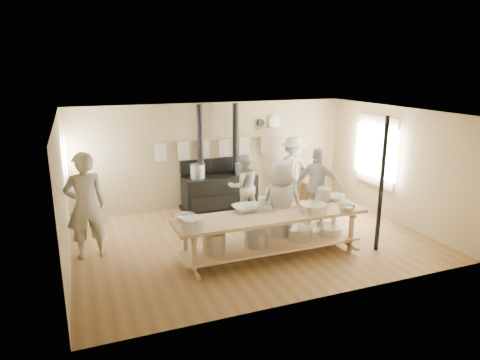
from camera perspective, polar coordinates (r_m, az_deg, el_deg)
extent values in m
plane|color=brown|center=(8.91, 1.61, -7.89)|extent=(7.00, 7.00, 0.00)
plane|color=tan|center=(10.78, -3.48, 3.37)|extent=(7.00, 0.00, 7.00)
plane|color=tan|center=(6.36, 10.44, -5.14)|extent=(7.00, 0.00, 7.00)
plane|color=tan|center=(7.87, -22.54, -2.13)|extent=(0.00, 5.00, 5.00)
plane|color=tan|center=(10.33, 19.90, 1.99)|extent=(0.00, 5.00, 5.00)
plane|color=tan|center=(8.25, 1.74, 8.98)|extent=(7.00, 7.00, 0.00)
cube|color=beige|center=(10.72, 17.80, 3.71)|extent=(0.06, 1.35, 1.65)
plane|color=white|center=(10.69, 17.63, 3.69)|extent=(0.00, 1.50, 1.50)
cube|color=beige|center=(10.69, 17.59, 3.69)|extent=(0.02, 0.03, 1.50)
plane|color=white|center=(9.75, -22.27, 2.84)|extent=(0.00, 0.90, 0.90)
cube|color=black|center=(10.62, -2.74, -1.66)|extent=(1.80, 0.70, 0.85)
cube|color=black|center=(10.73, -2.72, -3.58)|extent=(1.90, 0.75, 0.10)
cube|color=black|center=(10.74, -3.29, 1.97)|extent=(1.80, 0.12, 0.35)
cylinder|color=black|center=(10.24, -5.32, 5.15)|extent=(0.15, 0.15, 1.75)
cylinder|color=black|center=(10.52, -0.58, 5.47)|extent=(0.15, 0.15, 1.75)
cylinder|color=#B2B2B7|center=(10.31, -5.68, 1.20)|extent=(0.36, 0.36, 0.34)
cylinder|color=gray|center=(10.61, 0.12, 1.55)|extent=(0.30, 0.30, 0.30)
cylinder|color=tan|center=(10.61, -3.35, 5.50)|extent=(3.00, 0.04, 0.04)
cube|color=silver|center=(10.32, -10.49, 3.77)|extent=(0.28, 0.01, 0.46)
cube|color=silver|center=(10.43, -7.58, 4.00)|extent=(0.28, 0.01, 0.46)
cube|color=silver|center=(10.57, -4.72, 4.22)|extent=(0.28, 0.01, 0.46)
cube|color=silver|center=(10.73, -1.95, 4.43)|extent=(0.28, 0.01, 0.46)
cube|color=silver|center=(10.91, 0.73, 4.62)|extent=(0.28, 0.01, 0.46)
cube|color=silver|center=(11.12, 3.33, 4.79)|extent=(0.28, 0.01, 0.46)
cube|color=tan|center=(11.10, 3.55, 6.86)|extent=(0.50, 0.14, 0.03)
cylinder|color=black|center=(11.04, 2.81, 7.61)|extent=(0.20, 0.04, 0.20)
cylinder|color=silver|center=(11.19, 4.55, 7.68)|extent=(0.32, 0.03, 0.32)
cube|color=tan|center=(7.85, 4.20, -4.74)|extent=(3.60, 0.90, 0.06)
cube|color=tan|center=(8.06, 4.12, -8.56)|extent=(3.40, 0.80, 0.04)
cube|color=tan|center=(8.08, 4.11, -8.88)|extent=(3.30, 0.06, 0.06)
cube|color=tan|center=(7.24, -6.16, -9.91)|extent=(0.07, 0.07, 0.85)
cube|color=tan|center=(7.77, -7.33, -8.15)|extent=(0.07, 0.07, 0.85)
cube|color=tan|center=(8.50, 14.59, -6.47)|extent=(0.07, 0.07, 0.85)
cube|color=tan|center=(8.95, 12.37, -5.21)|extent=(0.07, 0.07, 0.85)
cylinder|color=#B2B2B7|center=(7.60, -3.46, -8.31)|extent=(0.40, 0.40, 0.38)
cylinder|color=gray|center=(7.87, 2.15, -7.76)|extent=(0.44, 0.44, 0.30)
cylinder|color=silver|center=(8.26, 7.94, -7.07)|extent=(0.48, 0.48, 0.22)
cylinder|color=silver|center=(8.62, 12.03, -6.60)|extent=(0.52, 0.52, 0.14)
cylinder|color=black|center=(8.41, 18.35, -0.70)|extent=(0.08, 0.08, 2.60)
imported|color=#A09C8E|center=(8.27, -19.89, -3.23)|extent=(0.79, 0.58, 2.01)
imported|color=#A09C8E|center=(9.90, 0.53, -0.85)|extent=(0.78, 0.62, 1.53)
imported|color=#A09C8E|center=(8.29, 5.48, -3.31)|extent=(0.96, 0.75, 1.74)
imported|color=#A09C8E|center=(9.60, 10.31, -0.92)|extent=(1.09, 0.90, 1.74)
imported|color=#A09C8E|center=(11.12, 7.06, 1.37)|extent=(1.18, 0.75, 1.74)
cube|color=brown|center=(11.57, 9.56, -1.47)|extent=(0.55, 0.55, 0.46)
cube|color=brown|center=(11.57, 8.90, 0.79)|extent=(0.41, 0.19, 0.51)
imported|color=white|center=(7.95, 0.57, -3.79)|extent=(0.46, 0.46, 0.11)
imported|color=silver|center=(7.52, -7.30, -5.02)|extent=(0.50, 0.50, 0.11)
imported|color=white|center=(8.83, 12.43, -2.25)|extent=(0.58, 0.58, 0.10)
imported|color=silver|center=(8.23, 14.07, -3.63)|extent=(0.37, 0.37, 0.10)
cube|color=#B2B2B7|center=(8.06, 2.55, -3.56)|extent=(0.53, 0.45, 0.10)
cylinder|color=silver|center=(7.99, 9.72, -3.72)|extent=(0.58, 0.58, 0.16)
cylinder|color=gray|center=(8.67, 11.09, -1.92)|extent=(0.30, 0.30, 0.27)
cylinder|color=white|center=(7.05, -6.32, -5.90)|extent=(0.46, 0.46, 0.22)
cylinder|color=white|center=(8.06, 2.91, -3.09)|extent=(0.14, 0.14, 0.23)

